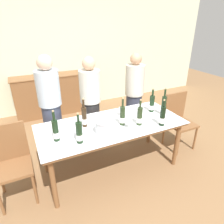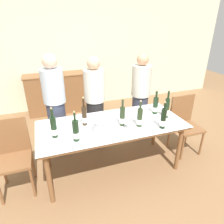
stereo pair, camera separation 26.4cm
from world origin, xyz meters
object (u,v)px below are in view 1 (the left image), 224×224
person_guest_left (91,105)px  dining_table (112,128)px  wine_bottle_2 (122,116)px  person_host (51,110)px  wine_glass_1 (121,109)px  person_guest_right (134,97)px  wine_glass_0 (129,121)px  sideboard_cabinet (51,95)px  wine_bottle_3 (79,133)px  chair_right_end (178,117)px  wine_bottle_7 (84,117)px  wine_bottle_0 (56,131)px  wine_glass_2 (79,119)px  wine_bottle_4 (152,104)px  ice_bucket (104,126)px  wine_bottle_1 (140,116)px  wine_bottle_6 (162,117)px  chair_left_end (11,158)px  wine_bottle_5 (164,106)px

person_guest_left → dining_table: bearing=-85.0°
wine_bottle_2 → person_host: 1.11m
wine_glass_1 → person_guest_right: (0.56, 0.55, -0.08)m
wine_bottle_2 → wine_glass_0: wine_bottle_2 is taller
sideboard_cabinet → wine_bottle_2: size_ratio=4.13×
wine_bottle_3 → wine_glass_1: bearing=28.4°
chair_right_end → person_guest_right: size_ratio=0.61×
wine_bottle_2 → wine_bottle_7: (-0.47, 0.18, 0.01)m
wine_bottle_3 → wine_bottle_0: bearing=145.8°
sideboard_cabinet → wine_glass_2: size_ratio=11.43×
dining_table → wine_bottle_4: 0.75m
wine_bottle_4 → dining_table: bearing=-172.0°
wine_bottle_2 → person_guest_left: size_ratio=0.25×
ice_bucket → wine_bottle_3: 0.34m
wine_bottle_1 → person_host: 1.33m
wine_glass_1 → wine_glass_2: wine_glass_1 is taller
ice_bucket → chair_right_end: (1.48, 0.25, -0.31)m
sideboard_cabinet → wine_bottle_6: (1.03, -2.66, 0.42)m
wine_bottle_0 → wine_bottle_1: 1.09m
wine_bottle_3 → chair_right_end: 1.88m
sideboard_cabinet → chair_left_end: bearing=-110.8°
wine_bottle_2 → wine_bottle_5: 0.68m
wine_bottle_0 → wine_glass_0: (0.91, -0.12, -0.03)m
wine_bottle_5 → wine_bottle_1: bearing=-167.8°
wine_glass_2 → person_host: 0.59m
wine_bottle_7 → chair_right_end: (1.64, -0.01, -0.35)m
person_host → ice_bucket: bearing=-60.2°
wine_glass_0 → person_guest_right: bearing=55.1°
wine_bottle_2 → chair_left_end: wine_bottle_2 is taller
wine_bottle_3 → wine_bottle_1: bearing=4.2°
sideboard_cabinet → wine_bottle_6: size_ratio=4.33×
ice_bucket → sideboard_cabinet: bearing=95.5°
ice_bucket → wine_bottle_2: (0.31, 0.09, 0.04)m
wine_bottle_0 → wine_bottle_3: (0.23, -0.16, -0.01)m
wine_bottle_1 → chair_right_end: bearing=15.2°
wine_bottle_0 → person_host: person_host is taller
dining_table → chair_left_end: size_ratio=2.07×
wine_bottle_2 → wine_glass_2: bearing=155.6°
dining_table → wine_bottle_0: 0.79m
wine_bottle_2 → wine_bottle_5: wine_bottle_5 is taller
wine_glass_1 → wine_glass_2: bearing=-179.6°
wine_bottle_4 → wine_bottle_6: size_ratio=1.00×
wine_bottle_1 → chair_right_end: wine_bottle_1 is taller
person_guest_left → wine_glass_0: bearing=-76.5°
wine_bottle_3 → wine_bottle_4: 1.29m
person_guest_right → wine_bottle_7: bearing=-151.7°
wine_bottle_6 → person_guest_right: bearing=79.2°
dining_table → wine_bottle_7: bearing=163.9°
wine_bottle_5 → wine_glass_2: (-1.21, 0.24, -0.05)m
wine_glass_1 → person_guest_left: size_ratio=0.09×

